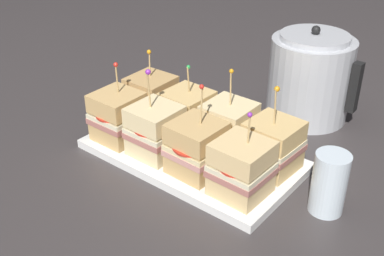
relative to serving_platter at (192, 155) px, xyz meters
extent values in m
plane|color=#383333|center=(0.00, 0.00, -0.01)|extent=(6.00, 6.00, 0.00)
cube|color=white|center=(0.00, 0.00, 0.00)|extent=(0.44, 0.24, 0.01)
cube|color=white|center=(0.00, 0.00, 0.01)|extent=(0.44, 0.24, 0.01)
cube|color=tan|center=(-0.16, -0.06, 0.03)|extent=(0.09, 0.09, 0.04)
cube|color=#B26B60|center=(-0.16, -0.06, 0.05)|extent=(0.10, 0.10, 0.01)
cube|color=beige|center=(-0.16, -0.06, 0.07)|extent=(0.09, 0.09, 0.01)
cylinder|color=red|center=(-0.16, -0.07, 0.07)|extent=(0.07, 0.07, 0.00)
cube|color=tan|center=(-0.16, -0.06, 0.09)|extent=(0.09, 0.09, 0.04)
cylinder|color=tan|center=(-0.16, -0.05, 0.14)|extent=(0.00, 0.00, 0.07)
sphere|color=red|center=(-0.16, -0.05, 0.18)|extent=(0.01, 0.01, 0.01)
cube|color=beige|center=(-0.05, -0.05, 0.03)|extent=(0.09, 0.09, 0.04)
cube|color=#B26B60|center=(-0.05, -0.05, 0.05)|extent=(0.10, 0.10, 0.01)
cube|color=beige|center=(-0.05, -0.05, 0.07)|extent=(0.10, 0.10, 0.01)
cylinder|color=red|center=(-0.05, -0.07, 0.07)|extent=(0.06, 0.06, 0.00)
cube|color=beige|center=(-0.05, -0.05, 0.09)|extent=(0.09, 0.09, 0.04)
cylinder|color=tan|center=(-0.06, -0.06, 0.15)|extent=(0.00, 0.01, 0.09)
sphere|color=purple|center=(-0.06, -0.06, 0.19)|extent=(0.01, 0.01, 0.01)
cube|color=tan|center=(0.05, -0.05, 0.03)|extent=(0.10, 0.10, 0.04)
cube|color=tan|center=(0.05, -0.05, 0.05)|extent=(0.10, 0.10, 0.01)
cube|color=beige|center=(0.05, -0.05, 0.07)|extent=(0.10, 0.10, 0.01)
cylinder|color=red|center=(0.05, -0.07, 0.07)|extent=(0.07, 0.07, 0.00)
cube|color=tan|center=(0.05, -0.05, 0.09)|extent=(0.10, 0.10, 0.04)
cylinder|color=tan|center=(0.06, -0.04, 0.15)|extent=(0.00, 0.01, 0.09)
sphere|color=red|center=(0.06, -0.04, 0.19)|extent=(0.01, 0.01, 0.01)
cube|color=#DBB77A|center=(0.16, -0.05, 0.03)|extent=(0.09, 0.09, 0.04)
cube|color=#B26B60|center=(0.16, -0.05, 0.05)|extent=(0.10, 0.10, 0.01)
cube|color=beige|center=(0.16, -0.05, 0.07)|extent=(0.10, 0.10, 0.01)
cylinder|color=red|center=(0.16, -0.07, 0.07)|extent=(0.06, 0.06, 0.00)
cube|color=#E8C281|center=(0.16, -0.05, 0.09)|extent=(0.09, 0.09, 0.04)
cylinder|color=tan|center=(0.16, -0.05, 0.14)|extent=(0.00, 0.00, 0.07)
sphere|color=purple|center=(0.16, -0.05, 0.17)|extent=(0.01, 0.01, 0.01)
cube|color=tan|center=(-0.16, 0.05, 0.03)|extent=(0.09, 0.09, 0.04)
cube|color=tan|center=(-0.16, 0.05, 0.05)|extent=(0.10, 0.10, 0.01)
cube|color=beige|center=(-0.16, 0.05, 0.07)|extent=(0.10, 0.10, 0.01)
cylinder|color=red|center=(-0.16, 0.04, 0.07)|extent=(0.05, 0.05, 0.00)
cube|color=tan|center=(-0.16, 0.05, 0.09)|extent=(0.09, 0.09, 0.04)
cylinder|color=tan|center=(-0.17, 0.06, 0.14)|extent=(0.00, 0.01, 0.07)
sphere|color=orange|center=(-0.17, 0.06, 0.17)|extent=(0.01, 0.01, 0.01)
cube|color=tan|center=(-0.05, 0.05, 0.03)|extent=(0.09, 0.09, 0.04)
cube|color=#B26B60|center=(-0.05, 0.05, 0.05)|extent=(0.10, 0.10, 0.01)
cube|color=beige|center=(-0.05, 0.05, 0.07)|extent=(0.10, 0.10, 0.01)
cube|color=#E0B771|center=(-0.05, 0.05, 0.09)|extent=(0.09, 0.09, 0.04)
cylinder|color=tan|center=(-0.05, 0.05, 0.13)|extent=(0.00, 0.01, 0.07)
sphere|color=green|center=(-0.05, 0.05, 0.17)|extent=(0.01, 0.01, 0.01)
cube|color=beige|center=(0.05, 0.05, 0.03)|extent=(0.09, 0.09, 0.04)
cube|color=#B26B60|center=(0.05, 0.05, 0.05)|extent=(0.10, 0.10, 0.01)
cube|color=beige|center=(0.05, 0.05, 0.07)|extent=(0.10, 0.10, 0.01)
cylinder|color=red|center=(0.05, 0.04, 0.07)|extent=(0.07, 0.07, 0.00)
cube|color=beige|center=(0.05, 0.05, 0.09)|extent=(0.09, 0.09, 0.04)
cylinder|color=tan|center=(0.06, 0.05, 0.15)|extent=(0.00, 0.01, 0.08)
sphere|color=orange|center=(0.06, 0.05, 0.19)|extent=(0.01, 0.01, 0.01)
cube|color=tan|center=(0.16, 0.05, 0.03)|extent=(0.10, 0.10, 0.04)
cube|color=#B26B60|center=(0.16, 0.05, 0.05)|extent=(0.10, 0.10, 0.01)
cube|color=beige|center=(0.16, 0.05, 0.07)|extent=(0.10, 0.10, 0.01)
cube|color=#E0B771|center=(0.16, 0.05, 0.09)|extent=(0.10, 0.10, 0.04)
cylinder|color=tan|center=(0.16, 0.04, 0.14)|extent=(0.00, 0.01, 0.08)
sphere|color=orange|center=(0.16, 0.04, 0.18)|extent=(0.01, 0.01, 0.01)
cylinder|color=#B7BABF|center=(0.10, 0.32, 0.09)|extent=(0.19, 0.19, 0.19)
cylinder|color=#B7BABF|center=(0.10, 0.32, 0.19)|extent=(0.16, 0.16, 0.01)
sphere|color=black|center=(0.10, 0.32, 0.21)|extent=(0.02, 0.02, 0.02)
cube|color=black|center=(0.21, 0.32, 0.10)|extent=(0.02, 0.02, 0.12)
cylinder|color=silver|center=(0.29, 0.02, 0.05)|extent=(0.06, 0.06, 0.12)
camera|label=1|loc=(0.53, -0.66, 0.55)|focal=45.00mm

